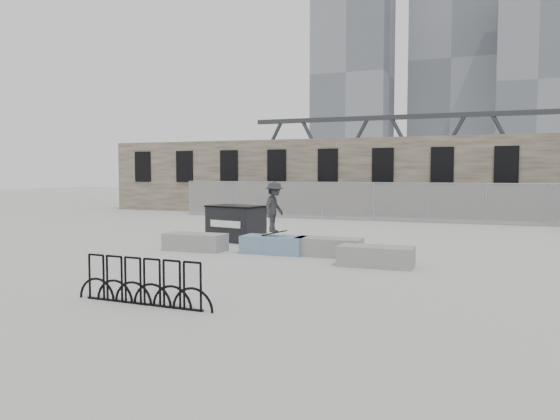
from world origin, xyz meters
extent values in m
plane|color=#B7B8B2|center=(0.00, 0.00, 0.00)|extent=(120.00, 120.00, 0.00)
cube|color=brown|center=(0.00, 16.25, 2.25)|extent=(36.00, 2.50, 4.50)
cube|color=black|center=(-16.00, 14.98, 2.90)|extent=(1.20, 0.12, 2.00)
cube|color=black|center=(-12.80, 14.98, 2.90)|extent=(1.20, 0.12, 2.00)
cube|color=black|center=(-9.60, 14.98, 2.90)|extent=(1.20, 0.12, 2.00)
cube|color=black|center=(-6.40, 14.98, 2.90)|extent=(1.20, 0.12, 2.00)
cube|color=black|center=(-3.20, 14.98, 2.90)|extent=(1.20, 0.12, 2.00)
cube|color=black|center=(0.00, 14.98, 2.90)|extent=(1.20, 0.12, 2.00)
cube|color=black|center=(3.20, 14.98, 2.90)|extent=(1.20, 0.12, 2.00)
cube|color=black|center=(6.40, 14.98, 2.90)|extent=(1.20, 0.12, 2.00)
cylinder|color=gray|center=(-11.00, 12.50, 1.00)|extent=(0.06, 0.06, 2.00)
cylinder|color=gray|center=(-8.25, 12.50, 1.00)|extent=(0.06, 0.06, 2.00)
cylinder|color=gray|center=(-5.50, 12.50, 1.00)|extent=(0.06, 0.06, 2.00)
cylinder|color=gray|center=(-2.75, 12.50, 1.00)|extent=(0.06, 0.06, 2.00)
cylinder|color=gray|center=(0.00, 12.50, 1.00)|extent=(0.06, 0.06, 2.00)
cylinder|color=gray|center=(2.75, 12.50, 1.00)|extent=(0.06, 0.06, 2.00)
cylinder|color=gray|center=(5.50, 12.50, 1.00)|extent=(0.06, 0.06, 2.00)
cylinder|color=gray|center=(8.25, 12.50, 1.00)|extent=(0.06, 0.06, 2.00)
cube|color=#99999E|center=(0.00, 12.50, 1.00)|extent=(22.00, 0.02, 2.00)
cylinder|color=gray|center=(0.00, 12.50, 2.00)|extent=(22.00, 0.04, 0.04)
cube|color=gray|center=(-3.24, -0.24, 0.28)|extent=(2.00, 0.90, 0.55)
cube|color=#2D471E|center=(-3.24, -0.24, 0.49)|extent=(1.76, 0.66, 0.10)
cube|color=teal|center=(-0.60, 0.06, 0.28)|extent=(2.00, 0.90, 0.55)
cube|color=#2D471E|center=(-0.60, 0.06, 0.49)|extent=(1.76, 0.66, 0.10)
cube|color=gray|center=(1.15, 0.18, 0.28)|extent=(2.00, 0.90, 0.55)
cube|color=#2D471E|center=(1.15, 0.18, 0.49)|extent=(1.76, 0.66, 0.10)
cube|color=gray|center=(2.85, -1.12, 0.28)|extent=(2.00, 0.90, 0.55)
cube|color=#2D471E|center=(2.85, -1.12, 0.49)|extent=(1.76, 0.66, 0.10)
cube|color=black|center=(-3.03, 2.36, 0.64)|extent=(2.18, 1.59, 1.28)
cube|color=black|center=(-3.03, 2.36, 1.30)|extent=(2.24, 1.65, 0.06)
cube|color=white|center=(-3.17, 1.76, 0.69)|extent=(1.34, 0.33, 0.25)
cube|color=black|center=(-0.48, -7.00, 0.02)|extent=(2.70, 0.17, 0.04)
torus|color=black|center=(-1.61, -6.95, 0.45)|extent=(0.89, 0.09, 0.89)
torus|color=black|center=(-1.16, -6.97, 0.45)|extent=(0.89, 0.09, 0.89)
torus|color=black|center=(-0.71, -6.99, 0.45)|extent=(0.89, 0.09, 0.89)
torus|color=black|center=(-0.26, -7.01, 0.45)|extent=(0.89, 0.09, 0.89)
torus|color=black|center=(0.19, -7.03, 0.45)|extent=(0.89, 0.09, 0.89)
torus|color=black|center=(0.64, -7.04, 0.45)|extent=(0.89, 0.09, 0.89)
cube|color=slate|center=(-20.00, 90.00, 21.00)|extent=(14.00, 12.00, 42.00)
cube|color=slate|center=(-2.00, 100.00, 24.00)|extent=(16.00, 14.00, 48.00)
cube|color=slate|center=(12.00, 85.00, 17.00)|extent=(12.00, 12.00, 34.00)
cube|color=#2D3033|center=(10.00, 55.00, 4.00)|extent=(70.00, 3.00, 1.20)
cube|color=#2D3033|center=(10.00, 55.00, 9.50)|extent=(70.00, 0.60, 0.60)
cube|color=gray|center=(-20.00, 55.00, 2.00)|extent=(2.00, 3.00, 4.00)
imported|color=#28282A|center=(-0.57, 0.02, 1.47)|extent=(0.64, 1.04, 1.57)
cube|color=black|center=(-0.57, 0.02, 0.65)|extent=(0.81, 0.31, 0.20)
cylinder|color=beige|center=(-0.85, -0.05, 0.60)|extent=(0.06, 0.03, 0.06)
cylinder|color=beige|center=(-0.85, 0.09, 0.60)|extent=(0.06, 0.03, 0.06)
cylinder|color=beige|center=(-0.29, -0.05, 0.60)|extent=(0.06, 0.03, 0.06)
cylinder|color=beige|center=(-0.29, 0.09, 0.60)|extent=(0.06, 0.03, 0.06)
camera|label=1|loc=(5.72, -15.67, 2.55)|focal=35.00mm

